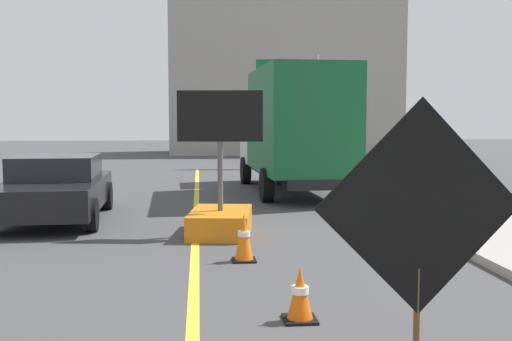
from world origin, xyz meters
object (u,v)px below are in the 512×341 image
roadwork_sign (419,213)px  arrow_board_trailer (220,209)px  traffic_cone_mid_lane (244,237)px  highway_guide_sign (299,91)px  box_truck (294,128)px  traffic_cone_near_sign (300,294)px  pickup_car (56,188)px

roadwork_sign → arrow_board_trailer: 7.13m
roadwork_sign → traffic_cone_mid_lane: (-0.97, 4.74, -1.10)m
arrow_board_trailer → roadwork_sign: bearing=-79.8°
highway_guide_sign → box_truck: bearing=-100.4°
highway_guide_sign → traffic_cone_mid_lane: bearing=-102.1°
traffic_cone_mid_lane → highway_guide_sign: bearing=77.9°
roadwork_sign → traffic_cone_near_sign: 2.35m
pickup_car → highway_guide_sign: bearing=60.9°
arrow_board_trailer → pickup_car: bearing=150.8°
roadwork_sign → box_truck: box_truck is taller
traffic_cone_near_sign → box_truck: bearing=81.4°
roadwork_sign → traffic_cone_mid_lane: 4.96m
roadwork_sign → box_truck: (1.12, 13.16, 0.44)m
pickup_car → box_truck: bearing=36.2°
pickup_car → highway_guide_sign: 15.72m
roadwork_sign → pickup_car: (-4.71, 8.89, -0.78)m
pickup_car → traffic_cone_near_sign: (4.15, -6.94, -0.41)m
traffic_cone_near_sign → highway_guide_sign: bearing=80.6°
roadwork_sign → highway_guide_sign: size_ratio=0.47×
pickup_car → traffic_cone_near_sign: size_ratio=7.64×
arrow_board_trailer → traffic_cone_mid_lane: bearing=-82.7°
traffic_cone_near_sign → traffic_cone_mid_lane: size_ratio=0.79×
highway_guide_sign → traffic_cone_near_sign: highway_guide_sign is taller
box_truck → pickup_car: size_ratio=1.58×
roadwork_sign → box_truck: bearing=85.1°
pickup_car → highway_guide_sign: size_ratio=0.90×
box_truck → roadwork_sign: bearing=-94.9°
traffic_cone_near_sign → traffic_cone_mid_lane: 2.82m
roadwork_sign → pickup_car: 10.09m
traffic_cone_near_sign → pickup_car: bearing=120.9°
roadwork_sign → highway_guide_sign: (2.81, 22.42, 1.95)m
box_truck → arrow_board_trailer: bearing=-110.9°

